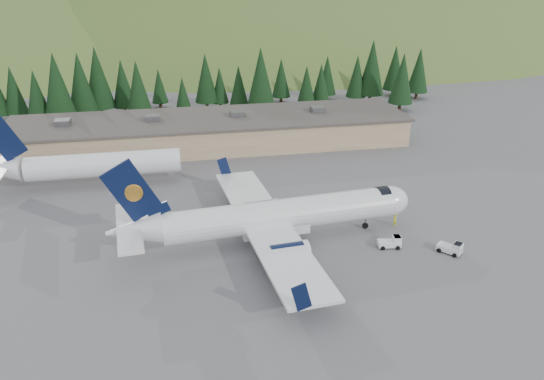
{
  "coord_description": "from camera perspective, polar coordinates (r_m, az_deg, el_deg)",
  "views": [
    {
      "loc": [
        -12.05,
        -54.64,
        30.4
      ],
      "look_at": [
        0.0,
        6.0,
        4.0
      ],
      "focal_mm": 35.0,
      "sensor_mm": 36.0,
      "label": 1
    }
  ],
  "objects": [
    {
      "name": "hills",
      "position": [
        292.82,
        2.56,
        0.36
      ],
      "size": [
        614.0,
        330.0,
        300.0
      ],
      "color": "#354C1E",
      "rests_on": "ground"
    },
    {
      "name": "baggage_tug_b",
      "position": [
        63.99,
        18.77,
        -5.94
      ],
      "size": [
        2.78,
        2.94,
        1.44
      ],
      "rotation": [
        0.0,
        0.0,
        -0.87
      ],
      "color": "white",
      "rests_on": "ground"
    },
    {
      "name": "tree_line",
      "position": [
        116.84,
        -10.36,
        11.41
      ],
      "size": [
        113.62,
        19.53,
        14.22
      ],
      "color": "black",
      "rests_on": "ground"
    },
    {
      "name": "second_airliner",
      "position": [
        82.29,
        -19.59,
        2.53
      ],
      "size": [
        27.5,
        11.0,
        10.05
      ],
      "color": "white",
      "rests_on": "ground"
    },
    {
      "name": "airliner",
      "position": [
        61.93,
        0.14,
        -2.92
      ],
      "size": [
        36.33,
        34.13,
        12.05
      ],
      "rotation": [
        0.0,
        0.0,
        0.09
      ],
      "color": "white",
      "rests_on": "ground"
    },
    {
      "name": "ramp_worker",
      "position": [
        68.33,
        13.07,
        -3.16
      ],
      "size": [
        0.73,
        0.7,
        1.68
      ],
      "primitive_type": "imported",
      "rotation": [
        0.0,
        0.0,
        3.85
      ],
      "color": "yellow",
      "rests_on": "ground"
    },
    {
      "name": "ground",
      "position": [
        63.67,
        1.06,
        -5.4
      ],
      "size": [
        600.0,
        600.0,
        0.0
      ],
      "primitive_type": "plane",
      "color": "#5B5B60"
    },
    {
      "name": "terminal_building",
      "position": [
        96.97,
        -6.64,
        6.32
      ],
      "size": [
        71.0,
        17.0,
        6.1
      ],
      "color": "#9C8060",
      "rests_on": "ground"
    },
    {
      "name": "baggage_tug_a",
      "position": [
        63.43,
        12.71,
        -5.5
      ],
      "size": [
        2.78,
        1.9,
        1.39
      ],
      "rotation": [
        0.0,
        0.0,
        -0.15
      ],
      "color": "white",
      "rests_on": "ground"
    }
  ]
}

